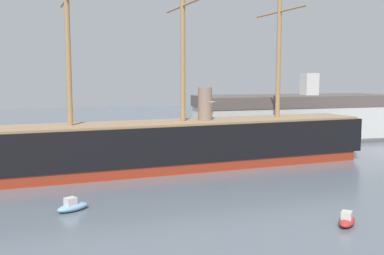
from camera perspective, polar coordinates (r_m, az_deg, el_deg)
The scene contains 6 objects.
tall_ship at distance 72.18m, azimuth -1.15°, elevation -2.02°, with size 76.59×18.27×36.83m.
motorboat_mid_right at distance 48.18m, azimuth 19.07°, elevation -11.07°, with size 3.55×3.59×1.50m.
motorboat_alongside_bow at distance 51.85m, azimuth -14.96°, elevation -9.63°, with size 4.01×3.29×1.57m.
motorboat_distant_centre at distance 82.02m, azimuth -4.87°, elevation -3.47°, with size 3.75×2.32×1.47m.
dockside_warehouse_right at distance 105.59m, azimuth 12.71°, elevation 1.21°, with size 48.25×17.28×15.39m.
seagull_in_flight at distance 47.64m, azimuth 2.60°, elevation 3.28°, with size 0.53×1.30×0.14m.
Camera 1 is at (-13.48, -15.22, 14.89)m, focal length 41.97 mm.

